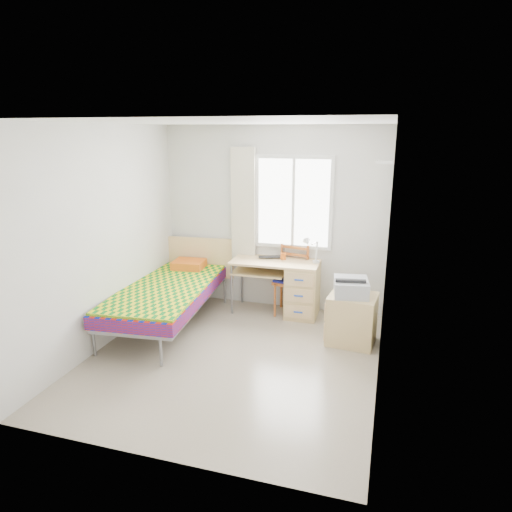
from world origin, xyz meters
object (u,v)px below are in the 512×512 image
Objects in this scene: desk at (298,287)px; chair at (293,276)px; bed at (170,291)px; cabinet at (352,319)px; printer at (351,287)px.

chair is (-0.09, 0.08, 0.13)m from desk.
bed is 2.39m from cabinet.
chair is 1.19m from cabinet.
cabinet is (2.38, 0.13, -0.16)m from bed.
cabinet is at bearing -40.76° from desk.
bed reaches higher than printer.
chair is at bearing 25.36° from bed.
cabinet is 0.41m from printer.
bed is 3.80× the size of cabinet.
desk is 1.06m from cabinet.
bed is at bearing -154.21° from desk.
bed is 2.38× the size of chair.
desk is (1.57, 0.80, -0.05)m from bed.
chair reaches higher than desk.
desk is at bearing 21.80° from bed.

